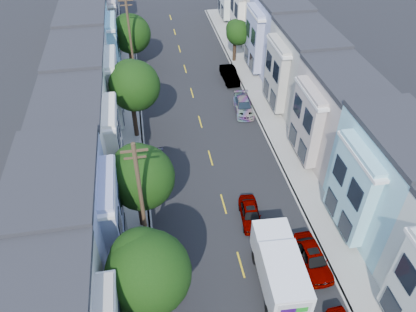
% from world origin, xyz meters
% --- Properties ---
extents(ground, '(160.00, 160.00, 0.00)m').
position_xyz_m(ground, '(0.00, 0.00, 0.00)').
color(ground, black).
rests_on(ground, ground).
extents(road_slab, '(12.00, 70.00, 0.02)m').
position_xyz_m(road_slab, '(0.00, 15.00, 0.01)').
color(road_slab, black).
rests_on(road_slab, ground).
extents(curb_left, '(0.30, 70.00, 0.15)m').
position_xyz_m(curb_left, '(-6.05, 15.00, 0.07)').
color(curb_left, gray).
rests_on(curb_left, ground).
extents(curb_right, '(0.30, 70.00, 0.15)m').
position_xyz_m(curb_right, '(6.05, 15.00, 0.07)').
color(curb_right, gray).
rests_on(curb_right, ground).
extents(sidewalk_left, '(2.60, 70.00, 0.15)m').
position_xyz_m(sidewalk_left, '(-7.35, 15.00, 0.07)').
color(sidewalk_left, gray).
rests_on(sidewalk_left, ground).
extents(sidewalk_right, '(2.60, 70.00, 0.15)m').
position_xyz_m(sidewalk_right, '(7.35, 15.00, 0.07)').
color(sidewalk_right, gray).
rests_on(sidewalk_right, ground).
extents(centerline, '(0.12, 70.00, 0.01)m').
position_xyz_m(centerline, '(0.00, 15.00, 0.00)').
color(centerline, gold).
rests_on(centerline, ground).
extents(townhouse_row_left, '(5.00, 70.00, 8.50)m').
position_xyz_m(townhouse_row_left, '(-11.15, 15.00, 0.00)').
color(townhouse_row_left, '#B6A79F').
rests_on(townhouse_row_left, ground).
extents(townhouse_row_right, '(5.00, 70.00, 8.50)m').
position_xyz_m(townhouse_row_right, '(11.15, 15.00, 0.00)').
color(townhouse_row_right, '#B6A79F').
rests_on(townhouse_row_right, ground).
extents(tree_b, '(4.70, 4.70, 7.78)m').
position_xyz_m(tree_b, '(-6.30, -3.38, 5.40)').
color(tree_b, black).
rests_on(tree_b, ground).
extents(tree_c, '(4.70, 4.70, 7.25)m').
position_xyz_m(tree_c, '(-6.30, 4.93, 4.88)').
color(tree_c, black).
rests_on(tree_c, ground).
extents(tree_d, '(4.70, 4.70, 7.99)m').
position_xyz_m(tree_d, '(-6.30, 16.67, 5.61)').
color(tree_d, black).
rests_on(tree_d, ground).
extents(tree_e, '(4.70, 4.70, 6.87)m').
position_xyz_m(tree_e, '(-6.30, 31.38, 4.50)').
color(tree_e, black).
rests_on(tree_e, ground).
extents(tree_far_r, '(3.10, 3.10, 5.39)m').
position_xyz_m(tree_far_r, '(6.89, 31.07, 3.80)').
color(tree_far_r, black).
rests_on(tree_far_r, ground).
extents(utility_pole_near, '(1.60, 0.26, 10.00)m').
position_xyz_m(utility_pole_near, '(-6.30, 2.00, 5.15)').
color(utility_pole_near, '#42301E').
rests_on(utility_pole_near, ground).
extents(utility_pole_far, '(1.60, 0.26, 10.00)m').
position_xyz_m(utility_pole_far, '(-6.30, 28.00, 5.15)').
color(utility_pole_far, '#42301E').
rests_on(utility_pole_far, ground).
extents(fedex_truck, '(2.50, 6.49, 3.11)m').
position_xyz_m(fedex_truck, '(2.01, -1.96, 1.74)').
color(fedex_truck, white).
rests_on(fedex_truck, ground).
extents(lead_sedan, '(1.82, 4.04, 1.28)m').
position_xyz_m(lead_sedan, '(1.70, 4.02, 0.64)').
color(lead_sedan, black).
rests_on(lead_sedan, ground).
extents(parked_left_c, '(1.79, 3.91, 1.23)m').
position_xyz_m(parked_left_c, '(-4.90, -0.15, 0.62)').
color(parked_left_c, '#B6B6B6').
rests_on(parked_left_c, ground).
extents(parked_left_d, '(2.03, 4.35, 1.28)m').
position_xyz_m(parked_left_d, '(-4.90, 10.59, 0.64)').
color(parked_left_d, '#43160E').
rests_on(parked_left_d, ground).
extents(parked_right_b, '(1.89, 4.59, 1.47)m').
position_xyz_m(parked_right_b, '(4.90, -0.84, 0.73)').
color(parked_right_b, white).
rests_on(parked_right_b, ground).
extents(parked_right_c, '(2.28, 4.60, 1.33)m').
position_xyz_m(parked_right_c, '(4.90, 19.21, 0.67)').
color(parked_right_c, black).
rests_on(parked_right_c, ground).
extents(parked_right_d, '(1.70, 4.47, 1.47)m').
position_xyz_m(parked_right_d, '(4.90, 26.14, 0.74)').
color(parked_right_d, black).
rests_on(parked_right_d, ground).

